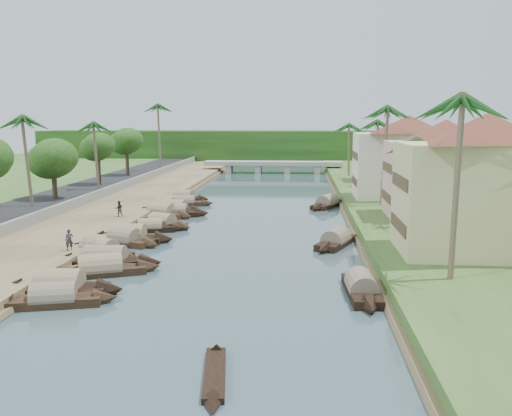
# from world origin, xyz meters

# --- Properties ---
(ground) EXTENTS (220.00, 220.00, 0.00)m
(ground) POSITION_xyz_m (0.00, 0.00, 0.00)
(ground) COLOR #394E56
(ground) RESTS_ON ground
(left_bank) EXTENTS (10.00, 180.00, 0.80)m
(left_bank) POSITION_xyz_m (-16.00, 20.00, 0.40)
(left_bank) COLOR brown
(left_bank) RESTS_ON ground
(right_bank) EXTENTS (16.00, 180.00, 1.20)m
(right_bank) POSITION_xyz_m (19.00, 20.00, 0.60)
(right_bank) COLOR #304D1E
(right_bank) RESTS_ON ground
(road) EXTENTS (8.00, 180.00, 1.40)m
(road) POSITION_xyz_m (-24.50, 20.00, 0.70)
(road) COLOR black
(road) RESTS_ON ground
(retaining_wall) EXTENTS (0.40, 180.00, 1.10)m
(retaining_wall) POSITION_xyz_m (-20.20, 20.00, 1.35)
(retaining_wall) COLOR gray
(retaining_wall) RESTS_ON left_bank
(treeline) EXTENTS (120.00, 14.00, 8.00)m
(treeline) POSITION_xyz_m (0.00, 100.00, 4.00)
(treeline) COLOR #17360E
(treeline) RESTS_ON ground
(bridge) EXTENTS (28.00, 4.00, 2.40)m
(bridge) POSITION_xyz_m (0.00, 72.00, 1.72)
(bridge) COLOR gray
(bridge) RESTS_ON ground
(building_near) EXTENTS (14.85, 14.85, 10.20)m
(building_near) POSITION_xyz_m (18.99, -2.00, 6.38)
(building_near) COLOR #BFB880
(building_near) RESTS_ON right_bank
(building_mid) EXTENTS (14.11, 14.11, 9.70)m
(building_mid) POSITION_xyz_m (19.99, 14.00, 6.13)
(building_mid) COLOR #DDAB9C
(building_mid) RESTS_ON right_bank
(building_far) EXTENTS (15.59, 15.59, 10.20)m
(building_far) POSITION_xyz_m (18.99, 28.00, 6.38)
(building_far) COLOR silver
(building_far) RESTS_ON right_bank
(building_distant) EXTENTS (12.62, 12.62, 9.20)m
(building_distant) POSITION_xyz_m (19.99, 48.00, 5.88)
(building_distant) COLOR #BFB880
(building_distant) RESTS_ON right_bank
(sampan_0) EXTENTS (7.71, 3.47, 2.02)m
(sampan_0) POSITION_xyz_m (-8.76, -12.90, 0.41)
(sampan_0) COLOR black
(sampan_0) RESTS_ON ground
(sampan_1) EXTENTS (8.42, 2.56, 2.44)m
(sampan_1) POSITION_xyz_m (-9.36, -10.69, 0.42)
(sampan_1) COLOR black
(sampan_1) RESTS_ON ground
(sampan_2) EXTENTS (8.67, 5.05, 2.28)m
(sampan_2) POSITION_xyz_m (-8.34, -6.18, 0.42)
(sampan_2) COLOR black
(sampan_2) RESTS_ON ground
(sampan_3) EXTENTS (8.90, 2.19, 2.36)m
(sampan_3) POSITION_xyz_m (-8.86, -3.65, 0.42)
(sampan_3) COLOR black
(sampan_3) RESTS_ON ground
(sampan_4) EXTENTS (8.01, 4.99, 2.28)m
(sampan_4) POSITION_xyz_m (-10.30, -0.81, 0.42)
(sampan_4) COLOR black
(sampan_4) RESTS_ON ground
(sampan_5) EXTENTS (8.19, 2.50, 2.55)m
(sampan_5) POSITION_xyz_m (-9.52, 4.62, 0.42)
(sampan_5) COLOR black
(sampan_5) RESTS_ON ground
(sampan_6) EXTENTS (7.53, 4.38, 2.22)m
(sampan_6) POSITION_xyz_m (-9.68, 3.70, 0.42)
(sampan_6) COLOR black
(sampan_6) RESTS_ON ground
(sampan_7) EXTENTS (6.95, 2.86, 1.87)m
(sampan_7) POSITION_xyz_m (-8.93, 9.54, 0.41)
(sampan_7) COLOR black
(sampan_7) RESTS_ON ground
(sampan_8) EXTENTS (7.19, 4.36, 2.20)m
(sampan_8) POSITION_xyz_m (-8.28, 11.72, 0.42)
(sampan_8) COLOR black
(sampan_8) RESTS_ON ground
(sampan_9) EXTENTS (8.41, 2.95, 2.10)m
(sampan_9) POSITION_xyz_m (-8.65, 18.54, 0.41)
(sampan_9) COLOR black
(sampan_9) RESTS_ON ground
(sampan_10) EXTENTS (8.43, 5.12, 2.32)m
(sampan_10) POSITION_xyz_m (-9.94, 18.35, 0.42)
(sampan_10) COLOR black
(sampan_10) RESTS_ON ground
(sampan_11) EXTENTS (7.66, 3.53, 2.16)m
(sampan_11) POSITION_xyz_m (-9.12, 21.55, 0.41)
(sampan_11) COLOR black
(sampan_11) RESTS_ON ground
(sampan_12) EXTENTS (7.65, 2.32, 1.85)m
(sampan_12) POSITION_xyz_m (-9.01, 26.60, 0.40)
(sampan_12) COLOR black
(sampan_12) RESTS_ON ground
(sampan_13) EXTENTS (7.81, 3.46, 2.11)m
(sampan_13) POSITION_xyz_m (-10.11, 31.22, 0.41)
(sampan_13) COLOR black
(sampan_13) RESTS_ON ground
(sampan_14) EXTENTS (2.09, 8.81, 2.13)m
(sampan_14) POSITION_xyz_m (9.60, -9.27, 0.41)
(sampan_14) COLOR black
(sampan_14) RESTS_ON ground
(sampan_15) EXTENTS (4.75, 8.25, 2.21)m
(sampan_15) POSITION_xyz_m (8.83, 4.73, 0.42)
(sampan_15) COLOR black
(sampan_15) RESTS_ON ground
(sampan_16) EXTENTS (5.48, 9.30, 2.28)m
(sampan_16) POSITION_xyz_m (9.09, 27.05, 0.42)
(sampan_16) COLOR black
(sampan_16) RESTS_ON ground
(canoe_0) EXTENTS (1.72, 6.91, 0.91)m
(canoe_0) POSITION_xyz_m (2.13, -21.41, 0.10)
(canoe_0) COLOR black
(canoe_0) RESTS_ON ground
(canoe_1) EXTENTS (4.72, 0.81, 0.76)m
(canoe_1) POSITION_xyz_m (-8.44, -5.89, 0.10)
(canoe_1) COLOR black
(canoe_1) RESTS_ON ground
(canoe_2) EXTENTS (4.94, 1.87, 0.71)m
(canoe_2) POSITION_xyz_m (-8.55, 21.88, 0.10)
(canoe_2) COLOR black
(canoe_2) RESTS_ON ground
(palm_0) EXTENTS (3.20, 3.20, 12.54)m
(palm_0) POSITION_xyz_m (15.00, -9.40, 11.91)
(palm_0) COLOR brown
(palm_0) RESTS_ON ground
(palm_1) EXTENTS (3.20, 3.20, 9.41)m
(palm_1) POSITION_xyz_m (16.00, 7.98, 8.89)
(palm_1) COLOR brown
(palm_1) RESTS_ON ground
(palm_2) EXTENTS (3.20, 3.20, 12.53)m
(palm_2) POSITION_xyz_m (15.00, 21.18, 11.90)
(palm_2) COLOR brown
(palm_2) RESTS_ON ground
(palm_3) EXTENTS (3.20, 3.20, 10.93)m
(palm_3) POSITION_xyz_m (16.00, 39.73, 10.37)
(palm_3) COLOR brown
(palm_3) RESTS_ON ground
(palm_5) EXTENTS (3.20, 3.20, 11.27)m
(palm_5) POSITION_xyz_m (-24.00, 15.94, 10.89)
(palm_5) COLOR brown
(palm_5) RESTS_ON ground
(palm_6) EXTENTS (3.20, 3.20, 10.49)m
(palm_6) POSITION_xyz_m (-22.00, 31.42, 10.13)
(palm_6) COLOR brown
(palm_6) RESTS_ON ground
(palm_7) EXTENTS (3.20, 3.20, 10.29)m
(palm_7) POSITION_xyz_m (14.00, 55.80, 9.75)
(palm_7) COLOR brown
(palm_7) RESTS_ON ground
(palm_8) EXTENTS (3.20, 3.20, 13.63)m
(palm_8) POSITION_xyz_m (-20.50, 60.41, 13.15)
(palm_8) COLOR brown
(palm_8) RESTS_ON ground
(tree_3) EXTENTS (5.45, 5.45, 7.04)m
(tree_3) POSITION_xyz_m (-24.00, 22.13, 6.13)
(tree_3) COLOR #463528
(tree_3) RESTS_ON ground
(tree_4) EXTENTS (4.60, 4.60, 7.37)m
(tree_4) POSITION_xyz_m (-24.00, 37.43, 6.78)
(tree_4) COLOR #463528
(tree_4) RESTS_ON ground
(tree_5) EXTENTS (5.07, 5.07, 7.87)m
(tree_5) POSITION_xyz_m (-24.00, 51.42, 7.09)
(tree_5) COLOR #463528
(tree_5) RESTS_ON ground
(tree_6) EXTENTS (4.40, 4.40, 7.04)m
(tree_6) POSITION_xyz_m (24.00, 28.89, 6.33)
(tree_6) COLOR #463528
(tree_6) RESTS_ON ground
(person_near) EXTENTS (0.72, 0.60, 1.69)m
(person_near) POSITION_xyz_m (-12.16, -2.23, 1.65)
(person_near) COLOR #2A2A32
(person_near) RESTS_ON left_bank
(person_far) EXTENTS (1.01, 0.92, 1.67)m
(person_far) POSITION_xyz_m (-13.31, 13.54, 1.63)
(person_far) COLOR #312922
(person_far) RESTS_ON left_bank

